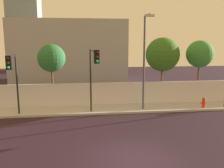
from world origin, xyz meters
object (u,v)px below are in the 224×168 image
(roadside_tree_leftmost, at_px, (51,58))
(roadside_tree_midleft, at_px, (163,55))
(traffic_light_right, at_px, (94,67))
(fire_hydrant, at_px, (204,102))
(roadside_tree_midright, at_px, (200,54))
(street_lamp_curbside, at_px, (145,56))
(traffic_light_center, at_px, (12,72))

(roadside_tree_leftmost, height_order, roadside_tree_midleft, roadside_tree_midleft)
(traffic_light_right, relative_size, roadside_tree_leftmost, 0.90)
(fire_hydrant, xyz_separation_m, roadside_tree_leftmost, (-11.96, 3.24, 3.32))
(fire_hydrant, xyz_separation_m, roadside_tree_midright, (1.07, 3.24, 3.59))
(roadside_tree_midright, bearing_deg, street_lamp_curbside, -152.12)
(roadside_tree_leftmost, xyz_separation_m, roadside_tree_midright, (13.03, 0.00, 0.26))
(traffic_light_right, distance_m, roadside_tree_midright, 10.48)
(traffic_light_center, height_order, fire_hydrant, traffic_light_center)
(fire_hydrant, height_order, roadside_tree_leftmost, roadside_tree_leftmost)
(traffic_light_center, distance_m, roadside_tree_midright, 15.64)
(roadside_tree_midright, bearing_deg, fire_hydrant, -108.33)
(traffic_light_center, bearing_deg, fire_hydrant, 2.69)
(traffic_light_center, distance_m, street_lamp_curbside, 9.34)
(fire_hydrant, distance_m, roadside_tree_midleft, 5.37)
(roadside_tree_leftmost, xyz_separation_m, roadside_tree_midleft, (9.59, 0.00, 0.24))
(traffic_light_right, distance_m, roadside_tree_leftmost, 5.19)
(traffic_light_center, height_order, street_lamp_curbside, street_lamp_curbside)
(fire_hydrant, distance_m, roadside_tree_midright, 4.95)
(street_lamp_curbside, relative_size, roadside_tree_midleft, 1.24)
(traffic_light_right, xyz_separation_m, roadside_tree_midleft, (6.24, 3.95, 0.63))
(roadside_tree_midleft, bearing_deg, street_lamp_curbside, -127.98)
(traffic_light_center, relative_size, roadside_tree_midright, 0.79)
(street_lamp_curbside, relative_size, fire_hydrant, 8.41)
(roadside_tree_midleft, relative_size, roadside_tree_midright, 1.05)
(traffic_light_right, bearing_deg, roadside_tree_leftmost, 130.26)
(roadside_tree_midright, bearing_deg, traffic_light_right, -157.80)
(roadside_tree_midleft, xyz_separation_m, roadside_tree_midright, (3.44, 0.00, 0.02))
(traffic_light_right, height_order, roadside_tree_leftmost, roadside_tree_leftmost)
(traffic_light_right, xyz_separation_m, roadside_tree_leftmost, (-3.35, 3.95, 0.39))
(roadside_tree_midleft, height_order, roadside_tree_midright, roadside_tree_midleft)
(traffic_light_right, height_order, roadside_tree_midright, roadside_tree_midright)
(traffic_light_center, bearing_deg, traffic_light_right, -0.59)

